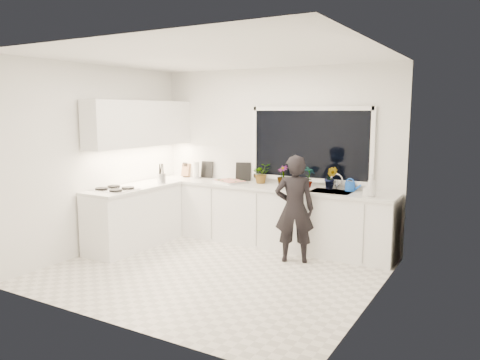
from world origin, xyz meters
The scene contains 25 objects.
floor centered at (0.00, 0.00, -0.01)m, with size 4.00×3.50×0.02m, color beige.
wall_back centered at (0.00, 1.76, 1.35)m, with size 4.00×0.02×2.70m, color white.
wall_left centered at (-2.01, 0.00, 1.35)m, with size 0.02×3.50×2.70m, color white.
wall_right centered at (2.01, 0.00, 1.35)m, with size 0.02×3.50×2.70m, color white.
ceiling centered at (0.00, 0.00, 2.71)m, with size 4.00×3.50×0.02m, color white.
window centered at (0.60, 1.73, 1.55)m, with size 1.80×0.02×1.00m, color black.
base_cabinets_back centered at (0.00, 1.45, 0.44)m, with size 3.92×0.58×0.88m, color white.
base_cabinets_left centered at (-1.67, 0.35, 0.44)m, with size 0.58×1.60×0.88m, color white.
countertop_back centered at (0.00, 1.44, 0.90)m, with size 3.94×0.62×0.04m, color silver.
countertop_left centered at (-1.67, 0.35, 0.90)m, with size 0.62×1.60×0.04m, color silver.
upper_cabinets centered at (-1.79, 0.70, 1.85)m, with size 0.34×2.10×0.70m, color white.
sink centered at (1.05, 1.45, 0.87)m, with size 0.58×0.42×0.14m, color silver.
faucet centered at (1.05, 1.65, 1.03)m, with size 0.03×0.03×0.22m, color silver.
stovetop centered at (-1.69, 0.00, 0.94)m, with size 0.56×0.48×0.03m, color black.
person centered at (0.72, 0.90, 0.73)m, with size 0.53×0.35×1.47m, color black.
pizza_tray centered at (-0.62, 1.42, 0.94)m, with size 0.48×0.35×0.03m, color silver.
pizza centered at (-0.62, 1.42, 0.95)m, with size 0.44×0.31×0.01m, color red.
watering_can centered at (1.26, 1.61, 0.98)m, with size 0.14×0.14×0.13m, color blue.
paper_towel_roll centered at (-1.37, 1.55, 1.05)m, with size 0.11×0.11×0.26m, color silver.
knife_block centered at (-1.60, 1.59, 1.03)m, with size 0.13×0.10×0.22m, color brown.
utensil_crock centered at (-1.49, 0.80, 1.00)m, with size 0.13×0.13×0.16m, color silver.
picture_frame_large centered at (-1.24, 1.69, 1.06)m, with size 0.22×0.02×0.28m, color black.
picture_frame_small centered at (-0.53, 1.69, 1.07)m, with size 0.25×0.02×0.30m, color black.
herb_plants centered at (0.24, 1.61, 1.08)m, with size 1.42×0.37×0.33m.
soap_bottles centered at (1.63, 1.30, 1.06)m, with size 0.17×0.13×0.30m.
Camera 1 is at (3.19, -4.82, 2.05)m, focal length 35.00 mm.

